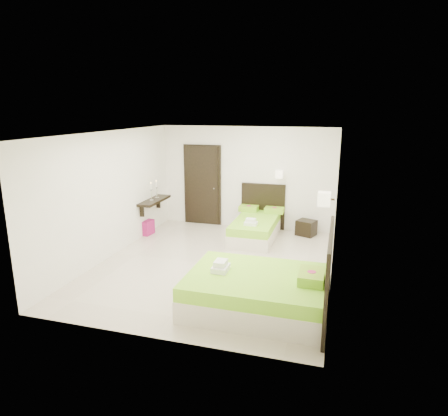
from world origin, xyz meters
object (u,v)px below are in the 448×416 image
(bed_single, at_px, (256,226))
(ottoman, at_px, (145,227))
(bed_double, at_px, (262,290))
(nightstand, at_px, (306,228))

(bed_single, relative_size, ottoman, 5.30)
(bed_double, bearing_deg, nightstand, 85.22)
(bed_single, distance_m, bed_double, 3.53)
(bed_single, xyz_separation_m, nightstand, (1.14, 0.53, -0.10))
(bed_single, xyz_separation_m, ottoman, (-2.71, -0.50, -0.11))
(bed_single, relative_size, nightstand, 4.44)
(bed_single, distance_m, nightstand, 1.26)
(bed_single, relative_size, bed_double, 0.88)
(bed_double, height_order, ottoman, bed_double)
(bed_double, distance_m, ottoman, 4.58)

